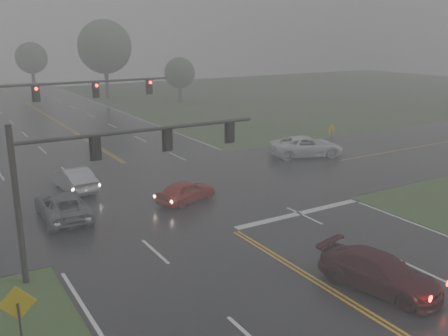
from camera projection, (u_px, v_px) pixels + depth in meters
main_road at (183, 200)px, 30.46m from camera, size 18.00×160.00×0.02m
cross_street at (169, 191)px, 32.11m from camera, size 120.00×14.00×0.02m
stop_bar at (299, 214)px, 28.10m from camera, size 8.50×0.50×0.01m
sedan_maroon at (378, 289)px, 19.91m from camera, size 3.17×5.32×1.44m
sedan_red at (186, 202)px, 30.06m from camera, size 4.22×2.67×1.34m
sedan_silver at (75, 190)px, 32.25m from camera, size 1.96×4.71×1.51m
car_grey at (64, 218)px, 27.41m from camera, size 2.59×5.26×1.44m
pickup_white at (306, 156)px, 41.03m from camera, size 6.52×4.56×1.65m
signal_gantry_near at (99, 163)px, 20.95m from camera, size 11.11×0.29×6.57m
signal_gantry_far at (41, 102)px, 35.15m from camera, size 14.40×0.36×7.20m
sign_diamond_west at (19, 313)px, 14.95m from camera, size 1.09×0.27×2.66m
sign_diamond_east at (331, 134)px, 40.77m from camera, size 1.12×0.27×2.73m
tree_ne_a at (105, 47)px, 74.10m from camera, size 7.97×7.97×11.70m
tree_e_near at (180, 73)px, 70.80m from camera, size 4.37×4.37×6.41m
tree_n_far at (31, 58)px, 88.48m from camera, size 5.56×5.56×8.17m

